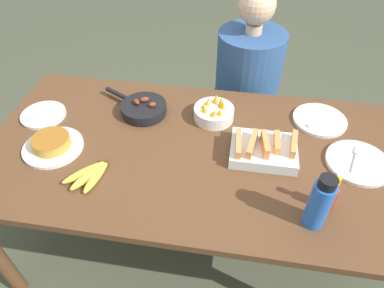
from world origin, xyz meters
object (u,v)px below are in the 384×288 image
(empty_plate_far_left, at_px, (358,163))
(hot_sauce_bottle, at_px, (331,195))
(empty_plate_near_front, at_px, (320,120))
(empty_plate_far_right, at_px, (43,115))
(water_bottle, at_px, (319,203))
(person_figure, at_px, (244,106))
(banana_bunch, at_px, (91,174))
(skillet, at_px, (143,108))
(frittata_plate_center, at_px, (52,144))
(melon_tray, at_px, (263,149))
(fruit_bowl_mango, at_px, (214,113))

(empty_plate_far_left, relative_size, hot_sauce_bottle, 1.65)
(empty_plate_near_front, xyz_separation_m, empty_plate_far_right, (-1.32, -0.18, 0.00))
(empty_plate_far_right, bearing_deg, water_bottle, -18.51)
(empty_plate_near_front, height_order, person_figure, person_figure)
(water_bottle, distance_m, person_figure, 1.11)
(banana_bunch, bearing_deg, empty_plate_near_front, 28.43)
(empty_plate_near_front, height_order, water_bottle, water_bottle)
(empty_plate_near_front, bearing_deg, person_figure, 129.89)
(empty_plate_far_left, bearing_deg, skillet, 168.79)
(frittata_plate_center, bearing_deg, melon_tray, 6.71)
(hot_sauce_bottle, bearing_deg, skillet, 151.76)
(frittata_plate_center, xyz_separation_m, empty_plate_far_right, (-0.15, 0.21, -0.02))
(hot_sauce_bottle, height_order, person_figure, person_figure)
(empty_plate_far_left, distance_m, person_figure, 0.89)
(skillet, xyz_separation_m, hot_sauce_bottle, (0.82, -0.44, 0.04))
(melon_tray, bearing_deg, empty_plate_far_left, 1.41)
(empty_plate_far_left, height_order, empty_plate_far_right, same)
(banana_bunch, xyz_separation_m, skillet, (0.10, 0.44, 0.01))
(melon_tray, xyz_separation_m, empty_plate_far_right, (-1.06, 0.10, -0.03))
(banana_bunch, xyz_separation_m, empty_plate_far_left, (1.08, 0.25, -0.01))
(empty_plate_near_front, height_order, fruit_bowl_mango, fruit_bowl_mango)
(frittata_plate_center, bearing_deg, person_figure, 44.43)
(melon_tray, distance_m, person_figure, 0.77)
(empty_plate_far_left, bearing_deg, empty_plate_near_front, 116.06)
(empty_plate_near_front, xyz_separation_m, hot_sauce_bottle, (-0.03, -0.51, 0.06))
(banana_bunch, height_order, person_figure, person_figure)
(water_bottle, bearing_deg, person_figure, 104.70)
(frittata_plate_center, xyz_separation_m, empty_plate_far_left, (1.30, 0.12, -0.02))
(fruit_bowl_mango, height_order, person_figure, person_figure)
(banana_bunch, distance_m, hot_sauce_bottle, 0.92)
(empty_plate_near_front, xyz_separation_m, empty_plate_far_left, (0.13, -0.26, -0.00))
(empty_plate_far_right, height_order, hot_sauce_bottle, hot_sauce_bottle)
(melon_tray, xyz_separation_m, skillet, (-0.58, 0.20, -0.01))
(fruit_bowl_mango, distance_m, person_figure, 0.59)
(skillet, bearing_deg, empty_plate_far_left, -163.18)
(empty_plate_far_left, bearing_deg, person_figure, 125.09)
(frittata_plate_center, xyz_separation_m, fruit_bowl_mango, (0.67, 0.32, 0.01))
(banana_bunch, distance_m, fruit_bowl_mango, 0.64)
(frittata_plate_center, distance_m, empty_plate_far_left, 1.31)
(banana_bunch, height_order, water_bottle, water_bottle)
(frittata_plate_center, xyz_separation_m, empty_plate_near_front, (1.17, 0.38, -0.02))
(empty_plate_far_left, xyz_separation_m, fruit_bowl_mango, (-0.63, 0.20, 0.03))
(frittata_plate_center, distance_m, empty_plate_far_right, 0.25)
(empty_plate_far_left, xyz_separation_m, water_bottle, (-0.22, -0.33, 0.10))
(melon_tray, distance_m, skillet, 0.62)
(melon_tray, distance_m, fruit_bowl_mango, 0.32)
(water_bottle, bearing_deg, empty_plate_far_right, 161.49)
(skillet, bearing_deg, banana_bunch, 105.60)
(fruit_bowl_mango, xyz_separation_m, water_bottle, (0.42, -0.53, 0.07))
(skillet, bearing_deg, frittata_plate_center, 71.86)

